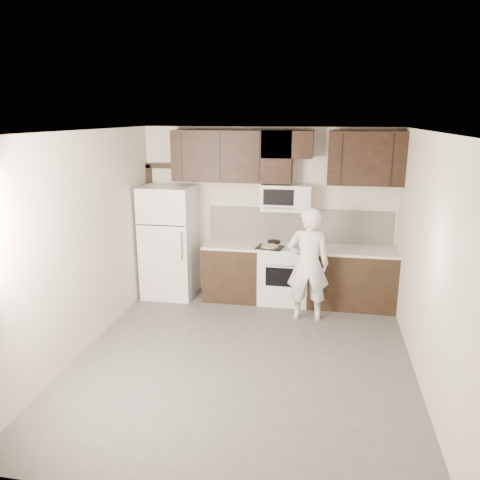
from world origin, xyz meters
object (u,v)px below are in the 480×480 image
(stove, at_px, (284,273))
(microwave, at_px, (286,197))
(refrigerator, at_px, (169,242))
(person, at_px, (308,264))

(stove, relative_size, microwave, 1.24)
(stove, height_order, refrigerator, refrigerator)
(microwave, height_order, person, microwave)
(microwave, xyz_separation_m, person, (0.39, -0.72, -0.82))
(stove, bearing_deg, person, -57.05)
(stove, relative_size, refrigerator, 0.52)
(refrigerator, relative_size, person, 1.09)
(microwave, bearing_deg, person, -61.49)
(stove, xyz_separation_m, microwave, (-0.00, 0.12, 1.19))
(stove, bearing_deg, refrigerator, -178.49)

